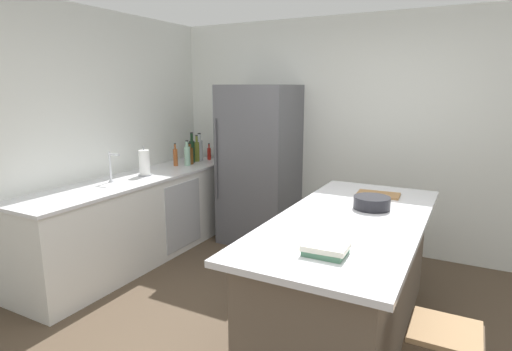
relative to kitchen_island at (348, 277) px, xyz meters
name	(u,v)px	position (x,y,z in m)	size (l,w,h in m)	color
ground_plane	(289,349)	(-0.30, -0.37, -0.46)	(7.20, 7.20, 0.00)	#4C3D2D
wall_rear	(371,135)	(-0.30, 1.88, 0.84)	(6.00, 0.10, 2.60)	silver
wall_left	(46,146)	(-2.75, -0.37, 0.84)	(0.10, 6.00, 2.60)	silver
counter_run_left	(140,218)	(-2.38, 0.37, -0.01)	(0.68, 2.74, 0.90)	silver
kitchen_island	(348,277)	(0.00, 0.00, 0.00)	(0.98, 2.21, 0.92)	brown
refrigerator	(259,165)	(-1.50, 1.47, 0.46)	(0.81, 0.74, 1.85)	#56565B
bar_stool	(444,349)	(0.69, -0.68, 0.04)	(0.36, 0.36, 0.62)	#473828
sink_faucet	(111,166)	(-2.42, 0.08, 0.59)	(0.15, 0.05, 0.30)	silver
paper_towel_roll	(144,163)	(-2.36, 0.47, 0.57)	(0.14, 0.14, 0.31)	gray
hot_sauce_bottle	(209,153)	(-2.31, 1.62, 0.52)	(0.05, 0.05, 0.21)	red
soda_bottle	(200,149)	(-2.40, 1.53, 0.58)	(0.08, 0.08, 0.35)	silver
olive_oil_bottle	(197,151)	(-2.38, 1.44, 0.57)	(0.06, 0.06, 0.34)	olive
wine_bottle	(192,150)	(-2.39, 1.35, 0.59)	(0.07, 0.07, 0.38)	#19381E
whiskey_bottle	(190,156)	(-2.34, 1.24, 0.54)	(0.08, 0.08, 0.26)	brown
gin_bottle	(187,155)	(-2.31, 1.15, 0.56)	(0.07, 0.07, 0.30)	#8CB79E
vinegar_bottle	(175,157)	(-2.42, 1.07, 0.55)	(0.05, 0.05, 0.27)	#994C23
cookbook_stack	(326,249)	(0.05, -0.72, 0.48)	(0.25, 0.20, 0.06)	#4C7F60
mixing_bowl	(372,203)	(0.08, 0.29, 0.50)	(0.27, 0.27, 0.09)	black
cutting_board	(378,194)	(0.04, 0.72, 0.46)	(0.36, 0.23, 0.02)	#9E7042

